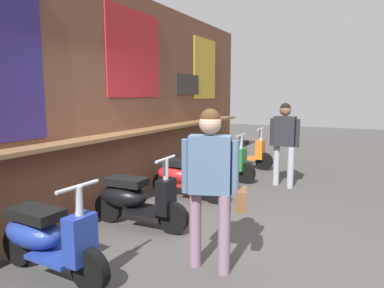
% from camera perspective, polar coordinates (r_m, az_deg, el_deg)
% --- Properties ---
extents(ground_plane, '(31.56, 31.56, 0.00)m').
position_cam_1_polar(ground_plane, '(4.28, 2.55, -15.89)').
color(ground_plane, '#474442').
extents(market_stall_facade, '(11.27, 0.61, 3.37)m').
position_cam_1_polar(market_stall_facade, '(5.09, -18.57, 7.11)').
color(market_stall_facade, brown).
rests_on(market_stall_facade, ground_plane).
extents(scooter_blue, '(0.46, 1.40, 0.97)m').
position_cam_1_polar(scooter_blue, '(3.72, -23.00, -13.87)').
color(scooter_blue, '#233D9E').
rests_on(scooter_blue, ground_plane).
extents(scooter_black, '(0.47, 1.40, 0.97)m').
position_cam_1_polar(scooter_black, '(4.69, -9.51, -8.74)').
color(scooter_black, black).
rests_on(scooter_black, ground_plane).
extents(scooter_red, '(0.46, 1.40, 0.97)m').
position_cam_1_polar(scooter_red, '(5.83, -1.24, -5.26)').
color(scooter_red, red).
rests_on(scooter_red, ground_plane).
extents(scooter_green, '(0.46, 1.40, 0.97)m').
position_cam_1_polar(scooter_green, '(7.11, 4.37, -2.80)').
color(scooter_green, '#237533').
rests_on(scooter_green, ground_plane).
extents(scooter_orange, '(0.46, 1.40, 0.97)m').
position_cam_1_polar(scooter_orange, '(8.35, 7.97, -1.21)').
color(scooter_orange, orange).
rests_on(scooter_orange, ground_plane).
extents(shopper_with_handbag, '(0.41, 0.64, 1.61)m').
position_cam_1_polar(shopper_with_handbag, '(3.37, 3.23, -5.11)').
color(shopper_with_handbag, gray).
rests_on(shopper_with_handbag, ground_plane).
extents(shopper_passing, '(0.23, 0.55, 1.58)m').
position_cam_1_polar(shopper_passing, '(6.71, 14.96, 1.24)').
color(shopper_passing, '#999EA8').
rests_on(shopper_passing, ground_plane).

